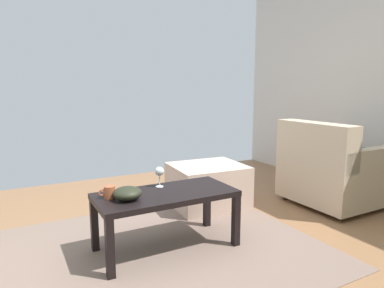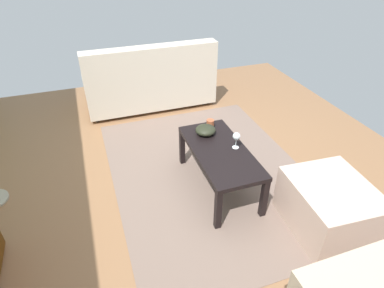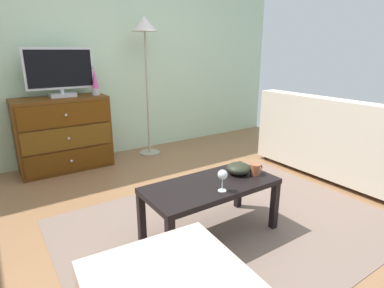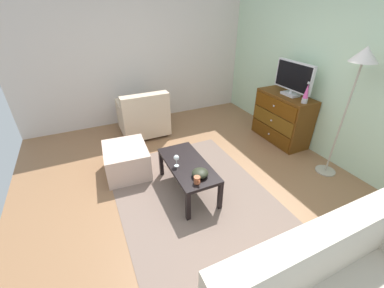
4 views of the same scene
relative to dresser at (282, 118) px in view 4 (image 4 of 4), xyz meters
name	(u,v)px [view 4 (image 4 of 4)]	position (x,y,z in m)	size (l,w,h in m)	color
ground_plane	(202,187)	(0.59, -1.88, -0.45)	(5.73, 4.87, 0.05)	#8D6342
wall_accent_rear	(339,73)	(0.59, 0.31, 0.90)	(5.73, 0.12, 2.65)	#B8D6B4
wall_plain_left	(143,54)	(-2.03, -1.88, 0.90)	(0.12, 4.87, 2.65)	beige
area_rug	(195,199)	(0.79, -2.08, -0.43)	(2.60, 1.90, 0.01)	#776257
dresser	(282,118)	(0.00, 0.00, 0.00)	(1.02, 0.49, 0.86)	#59320F
tv	(293,78)	(0.05, 0.02, 0.72)	(0.75, 0.18, 0.55)	silver
lava_lamp	(306,94)	(0.41, -0.04, 0.58)	(0.09, 0.09, 0.33)	#B7B7BC
coffee_table	(188,167)	(0.58, -2.10, -0.06)	(1.01, 0.48, 0.43)	black
wine_glass	(176,158)	(0.57, -2.24, 0.12)	(0.07, 0.07, 0.16)	silver
mug	(197,180)	(0.98, -2.16, 0.04)	(0.11, 0.08, 0.08)	#A85635
bowl_decorative	(200,173)	(0.88, -2.07, 0.04)	(0.20, 0.20, 0.09)	#262A1C
armchair	(143,117)	(-1.27, -2.18, -0.08)	(0.80, 0.84, 0.85)	#332319
ottoman	(127,160)	(-0.17, -2.75, -0.22)	(0.70, 0.60, 0.42)	beige
standing_lamp	(360,68)	(1.08, -0.05, 1.09)	(0.32, 0.32, 1.78)	#A59E8C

